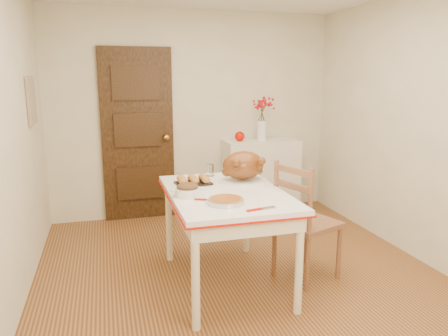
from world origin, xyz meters
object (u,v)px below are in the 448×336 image
object	(u,v)px
sideboard	(261,176)
kitchen_table	(226,238)
pumpkin_pie	(226,200)
chair_oak	(308,220)
turkey_platter	(243,167)

from	to	relation	value
sideboard	kitchen_table	world-z (taller)	sideboard
sideboard	pumpkin_pie	distance (m)	2.39
sideboard	chair_oak	bearing A→B (deg)	-98.17
sideboard	turkey_platter	world-z (taller)	turkey_platter
sideboard	chair_oak	world-z (taller)	chair_oak
pumpkin_pie	chair_oak	bearing A→B (deg)	18.51
kitchen_table	chair_oak	distance (m)	0.72
chair_oak	turkey_platter	distance (m)	0.72
turkey_platter	pumpkin_pie	xyz separation A→B (m)	(-0.32, -0.58, -0.11)
kitchen_table	pumpkin_pie	xyz separation A→B (m)	(-0.10, -0.34, 0.43)
kitchen_table	chair_oak	bearing A→B (deg)	-5.32
sideboard	turkey_platter	xyz separation A→B (m)	(-0.75, -1.52, 0.48)
chair_oak	sideboard	bearing A→B (deg)	-28.74
chair_oak	pumpkin_pie	distance (m)	0.91
sideboard	pumpkin_pie	size ratio (longest dim) A/B	3.49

